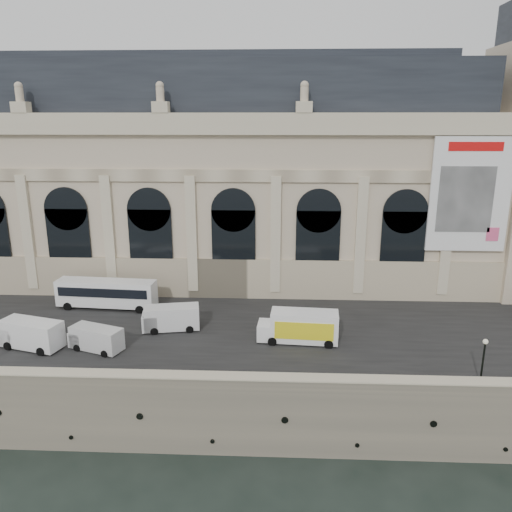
{
  "coord_description": "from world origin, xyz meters",
  "views": [
    {
      "loc": [
        1.22,
        -35.77,
        27.42
      ],
      "look_at": [
        -1.33,
        22.0,
        11.39
      ],
      "focal_mm": 35.0,
      "sensor_mm": 36.0,
      "label": 1
    }
  ],
  "objects_px": {
    "van_a": "(28,334)",
    "box_truck": "(300,327)",
    "bus_left": "(106,293)",
    "van_c": "(168,318)",
    "van_b": "(94,338)",
    "lamp_right": "(483,363)"
  },
  "relations": [
    {
      "from": "van_a",
      "to": "box_truck",
      "type": "relative_size",
      "value": 0.83
    },
    {
      "from": "bus_left",
      "to": "van_c",
      "type": "height_order",
      "value": "bus_left"
    },
    {
      "from": "van_c",
      "to": "box_truck",
      "type": "xyz_separation_m",
      "value": [
        13.55,
        -2.22,
        0.26
      ]
    },
    {
      "from": "box_truck",
      "to": "van_b",
      "type": "bearing_deg",
      "value": -172.38
    },
    {
      "from": "bus_left",
      "to": "van_b",
      "type": "height_order",
      "value": "bus_left"
    },
    {
      "from": "bus_left",
      "to": "lamp_right",
      "type": "height_order",
      "value": "lamp_right"
    },
    {
      "from": "box_truck",
      "to": "van_c",
      "type": "bearing_deg",
      "value": 170.7
    },
    {
      "from": "van_c",
      "to": "lamp_right",
      "type": "xyz_separation_m",
      "value": [
        28.21,
        -9.94,
        0.74
      ]
    },
    {
      "from": "van_c",
      "to": "box_truck",
      "type": "bearing_deg",
      "value": -9.3
    },
    {
      "from": "van_c",
      "to": "box_truck",
      "type": "relative_size",
      "value": 0.76
    },
    {
      "from": "van_b",
      "to": "van_c",
      "type": "xyz_separation_m",
      "value": [
        6.12,
        4.85,
        0.14
      ]
    },
    {
      "from": "bus_left",
      "to": "van_c",
      "type": "xyz_separation_m",
      "value": [
        8.46,
        -5.84,
        -0.58
      ]
    },
    {
      "from": "van_a",
      "to": "van_b",
      "type": "relative_size",
      "value": 1.19
    },
    {
      "from": "van_c",
      "to": "lamp_right",
      "type": "distance_m",
      "value": 29.92
    },
    {
      "from": "van_b",
      "to": "van_c",
      "type": "distance_m",
      "value": 7.81
    },
    {
      "from": "bus_left",
      "to": "box_truck",
      "type": "xyz_separation_m",
      "value": [
        22.01,
        -8.06,
        -0.31
      ]
    },
    {
      "from": "van_a",
      "to": "box_truck",
      "type": "bearing_deg",
      "value": 5.28
    },
    {
      "from": "van_b",
      "to": "bus_left",
      "type": "bearing_deg",
      "value": 102.38
    },
    {
      "from": "bus_left",
      "to": "van_a",
      "type": "distance_m",
      "value": 11.26
    },
    {
      "from": "van_b",
      "to": "van_c",
      "type": "height_order",
      "value": "van_c"
    },
    {
      "from": "bus_left",
      "to": "van_b",
      "type": "bearing_deg",
      "value": -77.62
    },
    {
      "from": "van_c",
      "to": "box_truck",
      "type": "height_order",
      "value": "box_truck"
    }
  ]
}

